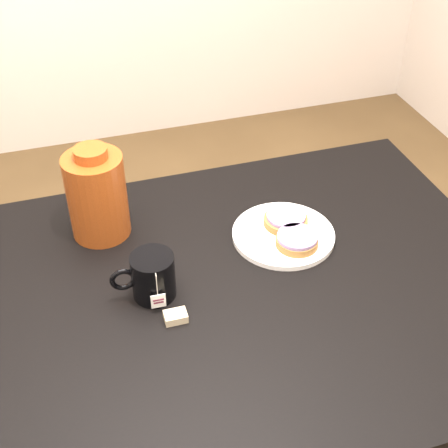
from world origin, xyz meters
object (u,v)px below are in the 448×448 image
at_px(table, 194,324).
at_px(bagel_back, 286,219).
at_px(mug, 152,276).
at_px(bagel_package, 97,195).
at_px(teabag_pouch, 176,317).
at_px(bagel_front, 297,240).
at_px(plate, 283,234).

bearing_deg(table, bagel_back, 30.05).
height_order(bagel_back, mug, mug).
xyz_separation_m(mug, bagel_package, (-0.07, 0.24, 0.05)).
relative_size(teabag_pouch, bagel_package, 0.20).
bearing_deg(bagel_front, bagel_back, 86.99).
bearing_deg(bagel_back, table, -149.95).
bearing_deg(teabag_pouch, plate, 30.79).
xyz_separation_m(mug, teabag_pouch, (0.03, -0.08, -0.04)).
bearing_deg(table, teabag_pouch, -132.47).
xyz_separation_m(bagel_front, teabag_pouch, (-0.31, -0.13, -0.02)).
distance_m(plate, bagel_back, 0.04).
bearing_deg(mug, bagel_front, 10.03).
bearing_deg(table, bagel_front, 16.24).
bearing_deg(teabag_pouch, mug, 107.28).
distance_m(bagel_front, mug, 0.34).
bearing_deg(table, plate, 26.57).
bearing_deg(teabag_pouch, bagel_package, 106.64).
xyz_separation_m(plate, bagel_front, (0.01, -0.05, 0.02)).
xyz_separation_m(bagel_back, bagel_front, (-0.00, -0.08, 0.00)).
distance_m(table, bagel_package, 0.36).
bearing_deg(bagel_package, table, -61.84).
xyz_separation_m(table, mug, (-0.07, 0.03, 0.13)).
bearing_deg(bagel_back, bagel_front, -93.01).
bearing_deg(mug, bagel_back, 22.23).
relative_size(bagel_front, bagel_package, 0.43).
bearing_deg(bagel_front, table, -163.76).
distance_m(table, bagel_back, 0.33).
xyz_separation_m(bagel_front, bagel_package, (-0.41, 0.19, 0.08)).
relative_size(table, plate, 5.95).
height_order(bagel_back, bagel_package, bagel_package).
relative_size(bagel_back, bagel_front, 1.34).
xyz_separation_m(table, plate, (0.25, 0.13, 0.09)).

